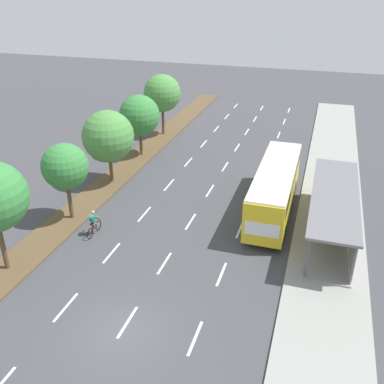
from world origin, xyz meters
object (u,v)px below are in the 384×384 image
bus_shelter (337,210)px  median_tree_fourth (139,115)px  cyclist (94,224)px  bus (275,185)px  median_tree_second (65,167)px  median_tree_fifth (162,93)px  median_tree_third (108,136)px

bus_shelter → median_tree_fourth: (-17.83, 9.31, 2.06)m
cyclist → bus_shelter: bearing=17.1°
bus → median_tree_second: median_tree_second is taller
bus_shelter → median_tree_fifth: 23.97m
bus → cyclist: 12.85m
bus_shelter → median_tree_second: size_ratio=2.13×
bus_shelter → median_tree_second: bearing=-169.4°
median_tree_second → median_tree_fourth: (-0.20, 12.60, -0.06)m
cyclist → median_tree_fourth: (-2.72, 13.95, 3.14)m
cyclist → bus: bearing=32.1°
cyclist → median_tree_fourth: 14.55m
cyclist → median_tree_fifth: (-2.89, 20.25, 3.72)m
cyclist → median_tree_fifth: median_tree_fifth is taller
median_tree_fifth → bus: bearing=-44.4°
bus_shelter → median_tree_fifth: (-18.00, 15.60, 2.65)m
bus_shelter → median_tree_fifth: median_tree_fifth is taller
bus_shelter → median_tree_third: median_tree_third is taller
median_tree_fourth → median_tree_second: bearing=-89.1°
bus → median_tree_third: median_tree_third is taller
bus → median_tree_fourth: median_tree_fourth is taller
median_tree_second → median_tree_third: (-0.10, 6.30, 0.01)m
median_tree_fourth → median_tree_fifth: (-0.17, 6.30, 0.59)m
median_tree_third → median_tree_fifth: bearing=91.2°
median_tree_second → bus: bearing=22.2°
bus_shelter → median_tree_fourth: size_ratio=2.04×
cyclist → median_tree_fourth: median_tree_fourth is taller
bus → median_tree_third: size_ratio=1.90×
cyclist → median_tree_third: median_tree_third is taller
median_tree_third → bus_shelter: bearing=-9.6°
bus → bus_shelter: bearing=-26.7°
bus → median_tree_third: 13.62m
bus → median_tree_fifth: bearing=135.6°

